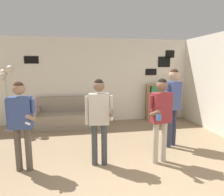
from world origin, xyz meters
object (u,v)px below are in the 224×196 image
object	(u,v)px
bookshelf	(161,102)
person_player_foreground_left	(21,118)
couch	(67,117)
person_watcher_holding_cup	(161,112)
person_spectator_near_bookshelf	(173,99)
drinking_cup	(163,83)
floor_lamp	(5,79)
person_player_foreground_center	(99,114)

from	to	relation	value
bookshelf	person_player_foreground_left	xyz separation A→B (m)	(-3.75, -2.72, 0.36)
couch	person_watcher_holding_cup	world-z (taller)	person_watcher_holding_cup
person_watcher_holding_cup	person_spectator_near_bookshelf	distance (m)	0.91
bookshelf	person_watcher_holding_cup	xyz separation A→B (m)	(-1.27, -2.86, 0.38)
couch	drinking_cup	distance (m)	3.30
couch	floor_lamp	world-z (taller)	floor_lamp
floor_lamp	person_spectator_near_bookshelf	xyz separation A→B (m)	(4.02, -1.80, -0.37)
person_player_foreground_left	person_watcher_holding_cup	size ratio (longest dim) A/B	0.98
floor_lamp	drinking_cup	xyz separation A→B (m)	(4.75, 0.36, -0.21)
bookshelf	person_watcher_holding_cup	bearing A→B (deg)	-113.94
person_player_foreground_center	drinking_cup	xyz separation A→B (m)	(2.45, 2.75, 0.28)
couch	person_player_foreground_left	world-z (taller)	person_player_foreground_left
bookshelf	person_player_foreground_left	bearing A→B (deg)	-144.03
floor_lamp	person_player_foreground_center	size ratio (longest dim) A/B	1.15
bookshelf	floor_lamp	bearing A→B (deg)	-175.59
person_player_foreground_left	person_watcher_holding_cup	bearing A→B (deg)	-3.15
bookshelf	person_player_foreground_center	xyz separation A→B (m)	(-2.41, -2.75, 0.38)
bookshelf	person_player_foreground_left	distance (m)	4.65
couch	person_player_foreground_left	bearing A→B (deg)	-104.34
couch	bookshelf	size ratio (longest dim) A/B	1.54
person_player_foreground_left	person_player_foreground_center	world-z (taller)	person_player_foreground_center
person_player_foreground_left	person_spectator_near_bookshelf	world-z (taller)	person_spectator_near_bookshelf
person_spectator_near_bookshelf	bookshelf	bearing A→B (deg)	72.43
couch	person_watcher_holding_cup	xyz separation A→B (m)	(1.84, -2.66, 0.70)
bookshelf	person_player_foreground_center	world-z (taller)	person_player_foreground_center
couch	bookshelf	bearing A→B (deg)	3.64
person_player_foreground_left	drinking_cup	world-z (taller)	person_player_foreground_left
floor_lamp	person_player_foreground_left	bearing A→B (deg)	-67.92
bookshelf	person_player_foreground_center	distance (m)	3.68
person_player_foreground_center	person_spectator_near_bookshelf	distance (m)	1.83
couch	person_player_foreground_center	world-z (taller)	person_player_foreground_center
floor_lamp	person_player_foreground_center	distance (m)	3.35
couch	bookshelf	xyz separation A→B (m)	(3.10, 0.20, 0.31)
bookshelf	person_watcher_holding_cup	distance (m)	3.15
person_player_foreground_left	person_watcher_holding_cup	distance (m)	2.48
person_player_foreground_center	bookshelf	bearing A→B (deg)	48.79
person_watcher_holding_cup	drinking_cup	world-z (taller)	person_watcher_holding_cup
couch	drinking_cup	world-z (taller)	drinking_cup
couch	floor_lamp	distance (m)	2.00
couch	person_player_foreground_left	size ratio (longest dim) A/B	1.18
person_spectator_near_bookshelf	drinking_cup	xyz separation A→B (m)	(0.73, 2.17, 0.16)
couch	person_player_foreground_center	xyz separation A→B (m)	(0.69, -2.56, 0.69)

